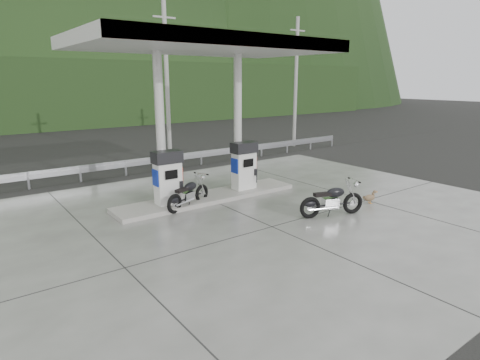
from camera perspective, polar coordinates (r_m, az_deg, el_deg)
ground at (r=12.71m, az=1.60°, el=-5.46°), size 160.00×160.00×0.00m
forecourt_apron at (r=12.71m, az=1.60°, el=-5.41°), size 18.00×14.00×0.02m
pump_island at (r=14.63m, az=-4.45°, el=-2.46°), size 7.00×1.40×0.15m
gas_pump_left at (r=13.63m, az=-10.22°, el=0.36°), size 0.95×0.55×1.80m
gas_pump_right at (r=15.27m, az=0.57°, el=2.06°), size 0.95×0.55×1.80m
canopy_column_left at (r=13.71m, az=-11.27°, el=7.19°), size 0.30×0.30×5.00m
canopy_column_right at (r=15.34m, az=-0.32°, el=8.17°), size 0.30×0.30×5.00m
canopy_roof at (r=14.08m, az=-4.87°, el=18.60°), size 8.50×5.00×0.40m
guardrail at (r=19.25m, az=-13.25°, el=3.11°), size 26.00×0.16×1.42m
road at (r=22.59m, az=-16.71°, el=2.64°), size 60.00×7.00×0.01m
utility_pole_b at (r=21.13m, az=-10.33°, el=13.18°), size 0.22×0.22×8.00m
utility_pole_c at (r=26.40m, az=7.93°, el=13.40°), size 0.22×0.22×8.00m
tree_band at (r=40.13m, az=-26.35°, el=10.86°), size 80.00×6.00×6.00m
forested_hills at (r=69.94m, az=-30.74°, el=8.65°), size 100.00×40.00×140.00m
motorcycle_left at (r=13.68m, az=-7.33°, el=-2.03°), size 2.05×1.28×0.93m
motorcycle_right at (r=13.07m, az=12.95°, el=-2.90°), size 2.19×1.29×0.99m
duck at (r=14.79m, az=17.93°, el=-2.45°), size 0.56×0.26×0.39m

